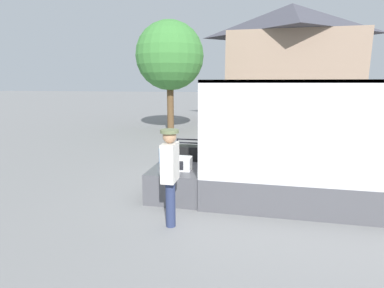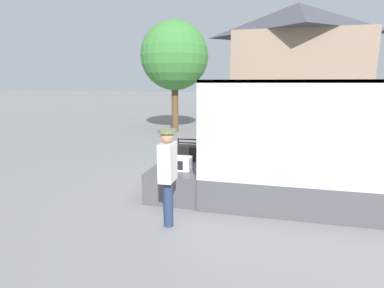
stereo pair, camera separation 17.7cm
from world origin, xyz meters
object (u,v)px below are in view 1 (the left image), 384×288
object	(u,v)px
box_truck	(369,163)
microwave	(180,163)
orange_bucket	(164,156)
street_tree	(170,56)
worker_person	(170,168)
portable_generator	(189,152)

from	to	relation	value
box_truck	microwave	world-z (taller)	box_truck
orange_bucket	street_tree	size ratio (longest dim) A/B	0.06
worker_person	street_tree	distance (m)	11.49
portable_generator	street_tree	bearing A→B (deg)	108.82
box_truck	worker_person	xyz separation A→B (m)	(-3.91, -1.87, 0.20)
orange_bucket	worker_person	size ratio (longest dim) A/B	0.20
portable_generator	street_tree	world-z (taller)	street_tree
street_tree	worker_person	bearing A→B (deg)	-74.21
box_truck	orange_bucket	bearing A→B (deg)	179.96
portable_generator	street_tree	size ratio (longest dim) A/B	0.12
box_truck	orange_bucket	distance (m)	4.59
portable_generator	microwave	bearing A→B (deg)	-89.17
street_tree	microwave	bearing A→B (deg)	-72.87
portable_generator	street_tree	xyz separation A→B (m)	(-2.86, 8.40, 3.12)
orange_bucket	worker_person	xyz separation A→B (m)	(0.68, -1.87, 0.27)
microwave	orange_bucket	bearing A→B (deg)	137.04
street_tree	portable_generator	bearing A→B (deg)	-71.18
box_truck	street_tree	bearing A→B (deg)	128.13
microwave	orange_bucket	world-z (taller)	orange_bucket
box_truck	street_tree	xyz separation A→B (m)	(-6.94, 8.84, 3.06)
portable_generator	worker_person	size ratio (longest dim) A/B	0.38
microwave	worker_person	distance (m)	1.42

